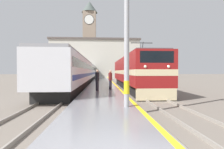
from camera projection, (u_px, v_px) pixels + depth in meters
name	position (u px, v px, depth m)	size (l,w,h in m)	color
ground_plane	(102.00, 82.00, 33.04)	(200.00, 200.00, 0.00)	#70665B
platform	(102.00, 83.00, 28.05)	(3.39, 140.00, 0.42)	slate
rail_track_near	(124.00, 84.00, 28.27)	(2.83, 140.00, 0.16)	#70665B
rail_track_far	(82.00, 84.00, 27.86)	(2.83, 140.00, 0.16)	#70665B
locomotive_train	(133.00, 72.00, 20.73)	(2.92, 18.30, 4.72)	black
passenger_train	(86.00, 72.00, 36.02)	(2.92, 52.95, 3.60)	black
catenary_mast	(129.00, 13.00, 7.96)	(2.86, 0.26, 8.47)	#9E9EA3
person_on_platform	(97.00, 80.00, 14.82)	(0.34, 0.34, 1.78)	#23232D
second_waiting_passenger	(110.00, 79.00, 15.94)	(0.34, 0.34, 1.73)	#23232D
clock_tower	(90.00, 37.00, 58.00)	(5.18, 5.18, 25.29)	gray
station_building	(95.00, 59.00, 51.89)	(25.92, 7.33, 11.47)	beige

